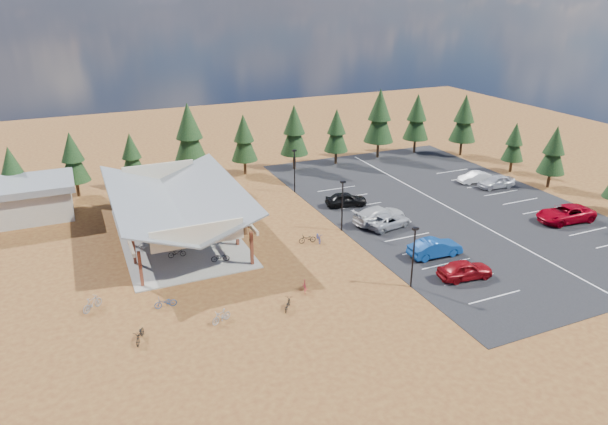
# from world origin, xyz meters

# --- Properties ---
(ground) EXTENTS (140.00, 140.00, 0.00)m
(ground) POSITION_xyz_m (0.00, 0.00, 0.00)
(ground) COLOR #5E3018
(ground) RESTS_ON ground
(asphalt_lot) EXTENTS (27.00, 44.00, 0.04)m
(asphalt_lot) POSITION_xyz_m (18.50, 3.00, 0.02)
(asphalt_lot) COLOR black
(asphalt_lot) RESTS_ON ground
(concrete_pad) EXTENTS (10.60, 18.60, 0.10)m
(concrete_pad) POSITION_xyz_m (-10.00, 7.00, 0.05)
(concrete_pad) COLOR gray
(concrete_pad) RESTS_ON ground
(bike_pavilion) EXTENTS (11.65, 19.40, 4.97)m
(bike_pavilion) POSITION_xyz_m (-10.00, 7.00, 3.82)
(bike_pavilion) COLOR brown
(bike_pavilion) RESTS_ON concrete_pad
(outbuilding) EXTENTS (11.00, 7.00, 3.90)m
(outbuilding) POSITION_xyz_m (-24.00, 18.00, 2.03)
(outbuilding) COLOR #ADA593
(outbuilding) RESTS_ON ground
(lamp_post_0) EXTENTS (0.50, 0.25, 5.14)m
(lamp_post_0) POSITION_xyz_m (5.00, -10.00, 2.98)
(lamp_post_0) COLOR black
(lamp_post_0) RESTS_ON ground
(lamp_post_1) EXTENTS (0.50, 0.25, 5.14)m
(lamp_post_1) POSITION_xyz_m (5.00, 2.00, 2.98)
(lamp_post_1) COLOR black
(lamp_post_1) RESTS_ON ground
(lamp_post_2) EXTENTS (0.50, 0.25, 5.14)m
(lamp_post_2) POSITION_xyz_m (5.00, 14.00, 2.98)
(lamp_post_2) COLOR black
(lamp_post_2) RESTS_ON ground
(trash_bin_0) EXTENTS (0.60, 0.60, 0.90)m
(trash_bin_0) POSITION_xyz_m (-4.02, 5.04, 0.45)
(trash_bin_0) COLOR #472E19
(trash_bin_0) RESTS_ON ground
(trash_bin_1) EXTENTS (0.60, 0.60, 0.90)m
(trash_bin_1) POSITION_xyz_m (-2.96, 6.38, 0.45)
(trash_bin_1) COLOR #472E19
(trash_bin_1) RESTS_ON ground
(pine_0) EXTENTS (2.92, 2.92, 6.80)m
(pine_0) POSITION_xyz_m (-24.39, 21.85, 4.15)
(pine_0) COLOR #382314
(pine_0) RESTS_ON ground
(pine_1) EXTENTS (3.23, 3.23, 7.52)m
(pine_1) POSITION_xyz_m (-18.28, 22.82, 4.59)
(pine_1) COLOR #382314
(pine_1) RESTS_ON ground
(pine_2) EXTENTS (2.92, 2.92, 6.81)m
(pine_2) POSITION_xyz_m (-11.96, 22.74, 4.15)
(pine_2) COLOR #382314
(pine_2) RESTS_ON ground
(pine_3) EXTENTS (4.18, 4.18, 9.74)m
(pine_3) POSITION_xyz_m (-5.02, 22.87, 5.95)
(pine_3) COLOR #382314
(pine_3) RESTS_ON ground
(pine_4) EXTENTS (3.34, 3.34, 7.79)m
(pine_4) POSITION_xyz_m (1.81, 22.89, 4.75)
(pine_4) COLOR #382314
(pine_4) RESTS_ON ground
(pine_5) EXTENTS (3.68, 3.68, 8.57)m
(pine_5) POSITION_xyz_m (8.48, 22.39, 5.23)
(pine_5) COLOR #382314
(pine_5) RESTS_ON ground
(pine_6) EXTENTS (3.25, 3.25, 7.57)m
(pine_6) POSITION_xyz_m (14.53, 22.23, 4.62)
(pine_6) COLOR #382314
(pine_6) RESTS_ON ground
(pine_7) EXTENTS (4.16, 4.16, 9.69)m
(pine_7) POSITION_xyz_m (21.34, 22.57, 5.92)
(pine_7) COLOR #382314
(pine_7) RESTS_ON ground
(pine_8) EXTENTS (3.68, 3.68, 8.57)m
(pine_8) POSITION_xyz_m (27.57, 22.62, 5.23)
(pine_8) COLOR #382314
(pine_8) RESTS_ON ground
(pine_11) EXTENTS (3.22, 3.22, 7.50)m
(pine_11) POSITION_xyz_m (33.63, 3.45, 4.58)
(pine_11) COLOR #382314
(pine_11) RESTS_ON ground
(pine_12) EXTENTS (2.79, 2.79, 6.50)m
(pine_12) POSITION_xyz_m (33.88, 9.95, 3.96)
(pine_12) COLOR #382314
(pine_12) RESTS_ON ground
(pine_13) EXTENTS (3.73, 3.73, 8.69)m
(pine_13) POSITION_xyz_m (32.95, 18.91, 5.30)
(pine_13) COLOR #382314
(pine_13) RESTS_ON ground
(bike_0) EXTENTS (1.58, 0.63, 0.81)m
(bike_0) POSITION_xyz_m (-11.06, 2.50, 0.51)
(bike_0) COLOR black
(bike_0) RESTS_ON concrete_pad
(bike_1) EXTENTS (1.69, 0.57, 1.00)m
(bike_1) POSITION_xyz_m (-13.20, 5.19, 0.60)
(bike_1) COLOR gray
(bike_1) RESTS_ON concrete_pad
(bike_2) EXTENTS (1.89, 0.81, 0.97)m
(bike_2) POSITION_xyz_m (-13.29, 10.32, 0.58)
(bike_2) COLOR navy
(bike_2) RESTS_ON concrete_pad
(bike_3) EXTENTS (1.89, 1.05, 1.09)m
(bike_3) POSITION_xyz_m (-12.89, 13.08, 0.65)
(bike_3) COLOR maroon
(bike_3) RESTS_ON concrete_pad
(bike_4) EXTENTS (1.67, 0.88, 0.84)m
(bike_4) POSITION_xyz_m (-7.79, 0.13, 0.52)
(bike_4) COLOR black
(bike_4) RESTS_ON concrete_pad
(bike_5) EXTENTS (1.85, 0.79, 1.08)m
(bike_5) POSITION_xyz_m (-8.18, 3.23, 0.64)
(bike_5) COLOR #94979C
(bike_5) RESTS_ON concrete_pad
(bike_6) EXTENTS (1.69, 0.75, 0.86)m
(bike_6) POSITION_xyz_m (-9.17, 7.18, 0.53)
(bike_6) COLOR #254D98
(bike_6) RESTS_ON concrete_pad
(bike_7) EXTENTS (1.74, 1.01, 1.01)m
(bike_7) POSITION_xyz_m (-7.37, 11.67, 0.60)
(bike_7) COLOR maroon
(bike_7) RESTS_ON concrete_pad
(bike_8) EXTENTS (1.23, 1.91, 0.95)m
(bike_8) POSITION_xyz_m (-15.80, -8.80, 0.47)
(bike_8) COLOR black
(bike_8) RESTS_ON ground
(bike_9) EXTENTS (1.72, 1.57, 1.10)m
(bike_9) POSITION_xyz_m (-18.47, -3.46, 0.55)
(bike_9) COLOR gray
(bike_9) RESTS_ON ground
(bike_10) EXTENTS (1.67, 0.66, 0.86)m
(bike_10) POSITION_xyz_m (-13.47, -5.28, 0.43)
(bike_10) COLOR navy
(bike_10) RESTS_ON ground
(bike_11) EXTENTS (0.96, 1.55, 0.90)m
(bike_11) POSITION_xyz_m (-3.02, -7.26, 0.45)
(bike_11) COLOR maroon
(bike_11) RESTS_ON ground
(bike_12) EXTENTS (1.34, 1.63, 0.83)m
(bike_12) POSITION_xyz_m (-5.24, -9.12, 0.42)
(bike_12) COLOR black
(bike_12) RESTS_ON ground
(bike_13) EXTENTS (1.68, 1.08, 0.98)m
(bike_13) POSITION_xyz_m (-10.20, -8.84, 0.49)
(bike_13) COLOR gray
(bike_13) RESTS_ON ground
(bike_14) EXTENTS (0.94, 1.74, 0.87)m
(bike_14) POSITION_xyz_m (1.85, 0.62, 0.43)
(bike_14) COLOR navy
(bike_14) RESTS_ON ground
(bike_16) EXTENTS (1.68, 0.70, 0.86)m
(bike_16) POSITION_xyz_m (0.75, 0.74, 0.43)
(bike_16) COLOR black
(bike_16) RESTS_ON ground
(car_0) EXTENTS (4.75, 2.37, 1.55)m
(car_0) POSITION_xyz_m (9.78, -10.62, 0.82)
(car_0) COLOR maroon
(car_0) RESTS_ON asphalt_lot
(car_1) EXTENTS (4.95, 1.88, 1.61)m
(car_1) POSITION_xyz_m (9.95, -6.34, 0.85)
(car_1) COLOR navy
(car_1) RESTS_ON asphalt_lot
(car_2) EXTENTS (5.19, 3.11, 1.35)m
(car_2) POSITION_xyz_m (9.57, 0.78, 0.71)
(car_2) COLOR #A0A1A8
(car_2) RESTS_ON asphalt_lot
(car_3) EXTENTS (6.05, 3.12, 1.68)m
(car_3) POSITION_xyz_m (9.36, 2.14, 0.88)
(car_3) COLOR #BDBDBD
(car_3) RESTS_ON asphalt_lot
(car_4) EXTENTS (4.78, 2.68, 1.54)m
(car_4) POSITION_xyz_m (8.43, 7.62, 0.81)
(car_4) COLOR black
(car_4) RESTS_ON asphalt_lot
(car_6) EXTENTS (6.25, 3.30, 1.68)m
(car_6) POSITION_xyz_m (26.89, -5.17, 0.88)
(car_6) COLOR #9D0012
(car_6) RESTS_ON asphalt_lot
(car_8) EXTENTS (4.66, 2.18, 1.54)m
(car_8) POSITION_xyz_m (27.65, 5.71, 0.81)
(car_8) COLOR #B4B5BD
(car_8) RESTS_ON asphalt_lot
(car_9) EXTENTS (4.14, 1.67, 1.34)m
(car_9) POSITION_xyz_m (26.56, 8.30, 0.71)
(car_9) COLOR white
(car_9) RESTS_ON asphalt_lot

